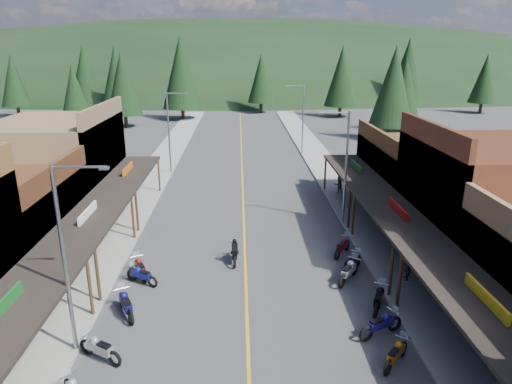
{
  "coord_description": "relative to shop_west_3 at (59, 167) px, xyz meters",
  "views": [
    {
      "loc": [
        -0.27,
        -22.28,
        12.05
      ],
      "look_at": [
        0.8,
        6.17,
        3.0
      ],
      "focal_mm": 32.0,
      "sensor_mm": 36.0,
      "label": 1
    }
  ],
  "objects": [
    {
      "name": "pine_5",
      "position": [
        47.78,
        60.7,
        4.47
      ],
      "size": [
        6.72,
        6.72,
        14.0
      ],
      "color": "black",
      "rests_on": "ground"
    },
    {
      "name": "pine_3",
      "position": [
        17.78,
        54.7,
        2.96
      ],
      "size": [
        5.04,
        5.04,
        11.0
      ],
      "color": "black",
      "rests_on": "ground"
    },
    {
      "name": "shop_west_3",
      "position": [
        0.0,
        0.0,
        0.0
      ],
      "size": [
        10.9,
        10.2,
        8.2
      ],
      "color": "brown",
      "rests_on": "ground"
    },
    {
      "name": "streetlight_3",
      "position": [
        20.74,
        18.7,
        0.94
      ],
      "size": [
        2.16,
        0.18,
        8.0
      ],
      "color": "gray",
      "rests_on": "ground"
    },
    {
      "name": "bike_west_5",
      "position": [
        7.85,
        -17.9,
        -2.9
      ],
      "size": [
        2.23,
        1.72,
        1.24
      ],
      "primitive_type": null,
      "rotation": [
        0.0,
        0.0,
        1.04
      ],
      "color": "#95969A",
      "rests_on": "ground"
    },
    {
      "name": "bike_west_7",
      "position": [
        8.27,
        -11.7,
        -2.94
      ],
      "size": [
        2.08,
        1.62,
        1.16
      ],
      "primitive_type": null,
      "rotation": [
        0.0,
        0.0,
        1.03
      ],
      "color": "navy",
      "rests_on": "ground"
    },
    {
      "name": "pine_6",
      "position": [
        59.78,
        52.7,
        2.96
      ],
      "size": [
        5.04,
        5.04,
        11.0
      ],
      "color": "black",
      "rests_on": "ground"
    },
    {
      "name": "pine_2",
      "position": [
        3.78,
        46.7,
        4.47
      ],
      "size": [
        6.72,
        6.72,
        14.0
      ],
      "color": "black",
      "rests_on": "ground"
    },
    {
      "name": "pine_0",
      "position": [
        -26.22,
        50.7,
        2.96
      ],
      "size": [
        5.04,
        5.04,
        11.0
      ],
      "color": "black",
      "rests_on": "ground"
    },
    {
      "name": "pine_1",
      "position": [
        -10.22,
        58.7,
        3.72
      ],
      "size": [
        5.88,
        5.88,
        12.5
      ],
      "color": "black",
      "rests_on": "ground"
    },
    {
      "name": "bike_east_4",
      "position": [
        19.59,
        -18.64,
        -2.94
      ],
      "size": [
        1.85,
        1.97,
        1.16
      ],
      "primitive_type": null,
      "rotation": [
        0.0,
        0.0,
        -0.72
      ],
      "color": "#B6580D",
      "rests_on": "ground"
    },
    {
      "name": "bike_west_8",
      "position": [
        8.03,
        -10.91,
        -2.91
      ],
      "size": [
        1.6,
        2.23,
        1.22
      ],
      "primitive_type": null,
      "rotation": [
        0.0,
        0.0,
        0.47
      ],
      "color": "maroon",
      "rests_on": "ground"
    },
    {
      "name": "sidewalk_west",
      "position": [
        5.08,
        8.7,
        -3.44
      ],
      "size": [
        3.4,
        94.0,
        0.15
      ],
      "primitive_type": "cube",
      "color": "gray",
      "rests_on": "ground"
    },
    {
      "name": "pine_8",
      "position": [
        -8.22,
        28.7,
        2.46
      ],
      "size": [
        4.48,
        4.48,
        10.0
      ],
      "color": "black",
      "rests_on": "ground"
    },
    {
      "name": "pine_7",
      "position": [
        -18.22,
        64.7,
        3.72
      ],
      "size": [
        5.88,
        5.88,
        12.5
      ],
      "color": "black",
      "rests_on": "ground"
    },
    {
      "name": "pine_10",
      "position": [
        -4.22,
        38.7,
        3.27
      ],
      "size": [
        5.38,
        5.38,
        11.6
      ],
      "color": "black",
      "rests_on": "ground"
    },
    {
      "name": "pedestrian_east_a",
      "position": [
        22.41,
        -11.96,
        -2.56
      ],
      "size": [
        0.45,
        0.63,
        1.62
      ],
      "primitive_type": "imported",
      "rotation": [
        0.0,
        0.0,
        -1.67
      ],
      "color": "black",
      "rests_on": "sidewalk_east"
    },
    {
      "name": "ground",
      "position": [
        13.78,
        -11.3,
        -3.52
      ],
      "size": [
        220.0,
        220.0,
        0.0
      ],
      "primitive_type": "plane",
      "color": "#38383A",
      "rests_on": "ground"
    },
    {
      "name": "streetlight_0",
      "position": [
        6.83,
        -17.3,
        0.94
      ],
      "size": [
        2.16,
        0.18,
        8.0
      ],
      "color": "gray",
      "rests_on": "ground"
    },
    {
      "name": "bike_east_9",
      "position": [
        19.68,
        -8.54,
        -2.91
      ],
      "size": [
        1.81,
        2.17,
        1.23
      ],
      "primitive_type": null,
      "rotation": [
        0.0,
        0.0,
        -0.61
      ],
      "color": "maroon",
      "rests_on": "ground"
    },
    {
      "name": "bike_east_6",
      "position": [
        20.1,
        -14.64,
        -2.87
      ],
      "size": [
        1.67,
        2.39,
        1.31
      ],
      "primitive_type": null,
      "rotation": [
        0.0,
        0.0,
        -0.44
      ],
      "color": "black",
      "rests_on": "ground"
    },
    {
      "name": "bike_east_8",
      "position": [
        19.71,
        -10.74,
        -2.9
      ],
      "size": [
        1.95,
        2.12,
        1.24
      ],
      "primitive_type": null,
      "rotation": [
        0.0,
        0.0,
        -0.7
      ],
      "color": "black",
      "rests_on": "ground"
    },
    {
      "name": "rider_on_bike",
      "position": [
        13.18,
        -9.26,
        -2.89
      ],
      "size": [
        0.7,
        2.08,
        1.58
      ],
      "rotation": [
        0.0,
        0.0,
        -0.0
      ],
      "color": "black",
      "rests_on": "ground"
    },
    {
      "name": "pedestrian_east_b",
      "position": [
        21.93,
        3.28,
        -2.59
      ],
      "size": [
        0.87,
        0.68,
        1.56
      ],
      "primitive_type": "imported",
      "rotation": [
        0.0,
        0.0,
        3.5
      ],
      "color": "#4C432F",
      "rests_on": "sidewalk_east"
    },
    {
      "name": "pine_11",
      "position": [
        33.78,
        26.7,
        3.67
      ],
      "size": [
        5.82,
        5.82,
        12.4
      ],
      "color": "black",
      "rests_on": "ground"
    },
    {
      "name": "bike_east_5",
      "position": [
        19.58,
        -16.7,
        -2.88
      ],
      "size": [
        2.34,
        1.63,
        1.28
      ],
      "primitive_type": null,
      "rotation": [
        0.0,
        0.0,
        -1.13
      ],
      "color": "navy",
      "rests_on": "ground"
    },
    {
      "name": "sidewalk_east",
      "position": [
        22.48,
        8.7,
        -3.44
      ],
      "size": [
        3.4,
        94.0,
        0.15
      ],
      "primitive_type": "cube",
      "color": "gray",
      "rests_on": "ground"
    },
    {
      "name": "bike_west_6",
      "position": [
        8.14,
        -14.69,
        -2.85
      ],
      "size": [
        1.76,
        2.44,
        1.34
      ],
      "primitive_type": null,
      "rotation": [
        0.0,
        0.0,
        0.47
      ],
      "color": "navy",
      "rests_on": "ground"
    },
    {
      "name": "ridge_hill",
      "position": [
        13.78,
        123.7,
        -3.52
      ],
      "size": [
        310.0,
        140.0,
        60.0
      ],
      "primitive_type": "ellipsoid",
      "color": "black",
      "rests_on": "ground"
    },
    {
      "name": "pine_9",
      "position": [
        37.78,
        33.7,
        2.86
      ],
      "size": [
        4.93,
        4.93,
        10.8
      ],
      "color": "black",
      "rests_on": "ground"
    },
    {
      "name": "shop_east_2",
      "position": [
        27.57,
        -9.6,
        -0.0
      ],
      "size": [
        10.9,
        9.0,
        8.2
      ],
      "color": "#562B19",
      "rests_on": "ground"
    },
    {
      "name": "bike_east_7",
      "position": [
        19.3,
        -11.81,
        -2.85
      ],
      "size": [
        2.01,
        2.36,
        1.34
      ],
      "primitive_type": null,
      "rotation": [
        0.0,
        0.0,
        -0.62
      ],
      "color": "#A7A7AD",
      "rests_on": "ground"
    },
    {
      "name": "streetlight_1",
      "position": [
        6.83,
        10.7,
        0.94
      ],
      "size": [
        2.16,
        0.18,
        8.0
      ],
      "color": "gray",
      "rests_on": "ground"
    },
    {
      "name": "centerline",
      "position": [
        13.78,
        8.7,
        -3.51
      ],
      "size": [
        0.15,
        90.0,
        0.01
      ],
      "primitive_type": "cube",
      "color": "gold",
      "rests_on": "ground"
    },
    {
      "name": "shop_east_3",
      "position": [
        27.54,
        0.0,
        -0.99
      ],
      "size": [
        10.9,
        10.2,
        6.2
      ],
      "color": "#4C2D16",
      "rests_on": "ground"
    },
    {
      "name": "pine_4",
      "position": [
        31.78,
        48.7,
        3.72
      ],
      "size": [
        5.88,
        5.88,
        12.5
      ],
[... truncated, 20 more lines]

